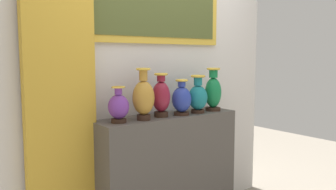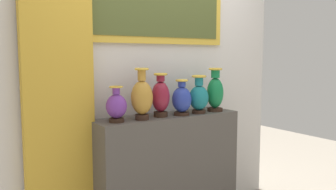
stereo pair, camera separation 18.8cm
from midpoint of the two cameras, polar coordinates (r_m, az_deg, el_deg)
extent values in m
cube|color=#4C4742|center=(3.20, 1.72, -12.62)|extent=(1.35, 0.35, 1.05)
cube|color=silver|center=(3.23, -0.70, 2.10)|extent=(2.85, 0.10, 2.65)
cube|color=gold|center=(3.19, -0.33, 14.93)|extent=(1.52, 0.03, 0.73)
cube|color=#495226|center=(3.18, -0.14, 14.98)|extent=(1.40, 0.01, 0.61)
cube|color=gold|center=(2.76, -15.38, -4.95)|extent=(0.53, 0.08, 2.07)
cylinder|color=#382319|center=(2.77, -6.46, -4.10)|extent=(0.12, 0.12, 0.03)
ellipsoid|color=#6B3393|center=(2.75, -6.49, -1.84)|extent=(0.16, 0.16, 0.19)
cylinder|color=#6B3393|center=(2.74, -6.53, 0.72)|extent=(0.06, 0.06, 0.06)
torus|color=gold|center=(2.74, -6.53, 1.32)|extent=(0.11, 0.11, 0.01)
cylinder|color=#382319|center=(2.85, -2.38, -3.62)|extent=(0.11, 0.11, 0.04)
ellipsoid|color=#B27F2D|center=(2.83, -2.39, -0.43)|extent=(0.18, 0.18, 0.28)
cylinder|color=#B27F2D|center=(2.82, -2.41, 3.30)|extent=(0.07, 0.07, 0.09)
torus|color=gold|center=(2.81, -2.42, 4.26)|extent=(0.12, 0.12, 0.02)
cylinder|color=#382319|center=(2.99, 0.58, -3.16)|extent=(0.12, 0.12, 0.04)
ellipsoid|color=maroon|center=(2.97, 0.59, -0.27)|extent=(0.16, 0.16, 0.26)
cylinder|color=maroon|center=(2.96, 0.59, 2.82)|extent=(0.07, 0.07, 0.06)
torus|color=gold|center=(2.95, 0.59, 3.42)|extent=(0.12, 0.12, 0.02)
cylinder|color=#382319|center=(3.08, 3.99, -3.06)|extent=(0.14, 0.14, 0.03)
ellipsoid|color=#263899|center=(3.06, 4.01, -0.75)|extent=(0.17, 0.17, 0.22)
cylinder|color=#263899|center=(3.05, 4.03, 1.86)|extent=(0.07, 0.07, 0.06)
torus|color=gold|center=(3.04, 4.03, 2.38)|extent=(0.11, 0.11, 0.02)
cylinder|color=#382319|center=(3.20, 6.71, -2.71)|extent=(0.12, 0.12, 0.03)
ellipsoid|color=#19727A|center=(3.18, 6.74, -0.47)|extent=(0.18, 0.18, 0.22)
cylinder|color=#19727A|center=(3.17, 6.77, 2.29)|extent=(0.08, 0.08, 0.08)
torus|color=gold|center=(3.16, 6.78, 3.05)|extent=(0.13, 0.13, 0.02)
cylinder|color=#382319|center=(3.34, 9.26, -2.35)|extent=(0.14, 0.14, 0.03)
ellipsoid|color=#14723D|center=(3.32, 9.31, 0.33)|extent=(0.16, 0.16, 0.28)
cylinder|color=#14723D|center=(3.31, 9.36, 3.49)|extent=(0.08, 0.08, 0.08)
torus|color=gold|center=(3.31, 9.38, 4.21)|extent=(0.13, 0.13, 0.02)
camera|label=1|loc=(0.09, -88.23, 0.20)|focal=37.35mm
camera|label=2|loc=(0.09, 91.77, -0.20)|focal=37.35mm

